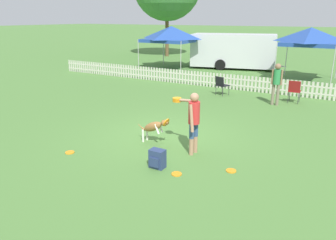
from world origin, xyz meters
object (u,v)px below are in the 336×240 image
Objects in this scene: backpack_on_grass at (157,159)px; canopy_tent_secondary at (310,37)px; frisbee_midfield at (231,171)px; spectator_standing at (277,80)px; handler_person at (193,116)px; frisbee_near_dog at (177,174)px; leaping_dog at (154,127)px; equipment_trailer at (233,50)px; folding_chair_center at (221,84)px; frisbee_near_handler at (70,152)px; canopy_tent_main at (171,34)px; folding_chair_blue_left at (294,90)px.

canopy_tent_secondary reaches higher than backpack_on_grass.
spectator_standing is (-0.56, 6.36, 0.96)m from frisbee_midfield.
handler_person is 1.59m from frisbee_near_dog.
frisbee_midfield is at bearing 92.39° from spectator_standing.
equipment_trailer is (-2.91, 14.20, 0.71)m from leaping_dog.
frisbee_near_dog is (1.43, -1.31, -0.46)m from leaping_dog.
folding_chair_center is 0.30× the size of canopy_tent_secondary.
folding_chair_center reaches higher than frisbee_near_handler.
frisbee_near_dog is 0.52× the size of backpack_on_grass.
leaping_dog is 0.34× the size of canopy_tent_main.
folding_chair_blue_left is 3.01m from folding_chair_center.
folding_chair_blue_left is 10.60m from canopy_tent_main.
backpack_on_grass is (-0.55, 0.08, 0.20)m from frisbee_near_dog.
canopy_tent_main is 8.44m from canopy_tent_secondary.
spectator_standing is at bearing -37.17° from canopy_tent_main.
folding_chair_blue_left is (3.90, 8.13, 0.54)m from frisbee_near_handler.
handler_person reaches higher than frisbee_midfield.
spectator_standing is at bearing -170.87° from folding_chair_center.
backpack_on_grass is at bearing 9.87° from frisbee_near_handler.
folding_chair_center is at bearing 113.49° from frisbee_midfield.
folding_chair_blue_left is 5.83m from canopy_tent_secondary.
handler_person is 3.59× the size of backpack_on_grass.
backpack_on_grass is 0.27× the size of spectator_standing.
leaping_dog is 6.34m from folding_chair_center.
canopy_tent_secondary is (0.84, 12.10, 1.33)m from handler_person.
frisbee_near_handler is at bearing 63.32° from spectator_standing.
canopy_tent_secondary is (1.14, 13.26, 2.09)m from backpack_on_grass.
canopy_tent_secondary is at bearing 174.54° from leaping_dog.
handler_person is 1.42m from backpack_on_grass.
handler_person is 1.63m from frisbee_midfield.
equipment_trailer reaches higher than handler_person.
backpack_on_grass reaches higher than frisbee_near_dog.
canopy_tent_secondary is at bearing 75.65° from frisbee_near_handler.
canopy_tent_secondary reaches higher than folding_chair_center.
folding_chair_blue_left is at bearing 64.38° from frisbee_near_handler.
folding_chair_center is at bearing 104.80° from frisbee_near_dog.
folding_chair_center is at bearing 19.48° from handler_person.
canopy_tent_main is at bearing 120.41° from frisbee_near_dog.
folding_chair_blue_left is at bearing -32.31° from canopy_tent_main.
folding_chair_center is 8.38m from canopy_tent_main.
frisbee_midfield is at bearing -83.67° from equipment_trailer.
frisbee_near_handler is at bearing -37.97° from leaping_dog.
backpack_on_grass is 0.52× the size of folding_chair_center.
backpack_on_grass is 0.14× the size of canopy_tent_main.
canopy_tent_secondary is (-0.40, 5.55, 1.75)m from folding_chair_blue_left.
frisbee_near_handler is 2.41m from backpack_on_grass.
leaping_dog is 4.74× the size of frisbee_near_dog.
folding_chair_center reaches higher than backpack_on_grass.
frisbee_near_handler is 14.75m from canopy_tent_main.
frisbee_near_handler is 15.95m from equipment_trailer.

